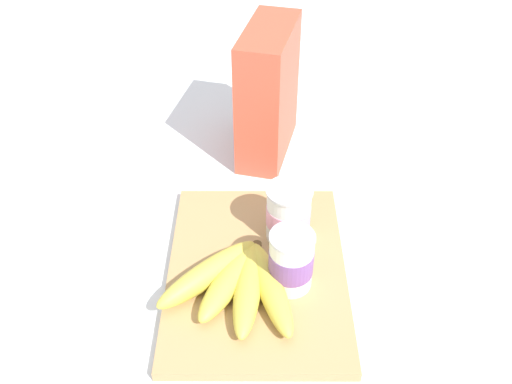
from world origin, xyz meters
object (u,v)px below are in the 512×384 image
object	(u,v)px
cutting_board	(256,271)
yogurt_cup_front	(287,213)
cereal_box	(267,93)
banana_bunch	(236,282)
yogurt_cup_back	(290,261)

from	to	relation	value
cutting_board	yogurt_cup_front	distance (m)	0.10
cereal_box	banana_bunch	xyz separation A→B (m)	(0.36, -0.05, -0.09)
cutting_board	yogurt_cup_back	distance (m)	0.08
yogurt_cup_front	yogurt_cup_back	xyz separation A→B (m)	(0.10, -0.00, -0.00)
cereal_box	yogurt_cup_front	distance (m)	0.26
yogurt_cup_back	cereal_box	bearing A→B (deg)	-175.46
yogurt_cup_back	cutting_board	bearing A→B (deg)	-120.52
yogurt_cup_front	yogurt_cup_back	distance (m)	0.10
banana_bunch	cutting_board	bearing A→B (deg)	146.85
banana_bunch	yogurt_cup_front	bearing A→B (deg)	145.81
yogurt_cup_back	banana_bunch	size ratio (longest dim) A/B	0.45
cutting_board	banana_bunch	bearing A→B (deg)	-33.15
cutting_board	yogurt_cup_back	world-z (taller)	yogurt_cup_back
yogurt_cup_front	banana_bunch	distance (m)	0.13
cutting_board	yogurt_cup_front	bearing A→B (deg)	145.18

